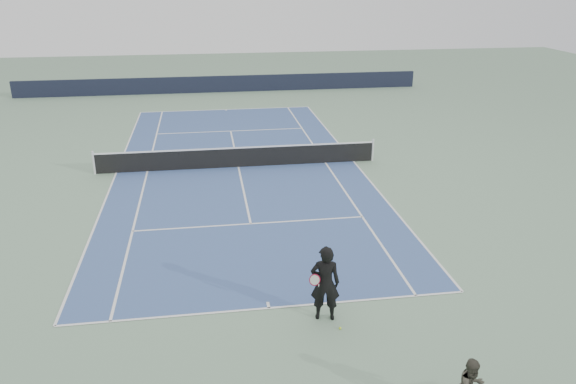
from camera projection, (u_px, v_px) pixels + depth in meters
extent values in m
plane|color=gray|center=(238.00, 167.00, 25.94)|extent=(80.00, 80.00, 0.00)
cube|color=#3A548A|center=(238.00, 167.00, 25.94)|extent=(10.97, 23.77, 0.01)
cylinder|color=silver|center=(94.00, 163.00, 24.85)|extent=(0.10, 0.10, 1.07)
cylinder|color=silver|center=(373.00, 150.00, 26.64)|extent=(0.10, 0.10, 1.07)
cube|color=black|center=(238.00, 158.00, 25.77)|extent=(12.80, 0.03, 0.90)
cube|color=white|center=(238.00, 148.00, 25.60)|extent=(12.80, 0.04, 0.06)
cube|color=black|center=(222.00, 84.00, 42.19)|extent=(30.00, 0.25, 1.20)
imported|color=black|center=(325.00, 283.00, 14.21)|extent=(0.87, 0.69, 2.07)
torus|color=maroon|center=(315.00, 280.00, 14.08)|extent=(0.34, 0.18, 0.36)
cylinder|color=white|center=(315.00, 280.00, 14.08)|extent=(0.29, 0.14, 0.32)
cylinder|color=white|center=(319.00, 288.00, 14.22)|extent=(0.08, 0.13, 0.27)
sphere|color=#C7E72F|center=(340.00, 328.00, 14.10)|extent=(0.07, 0.07, 0.07)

